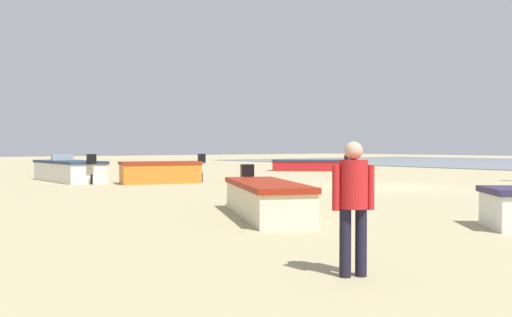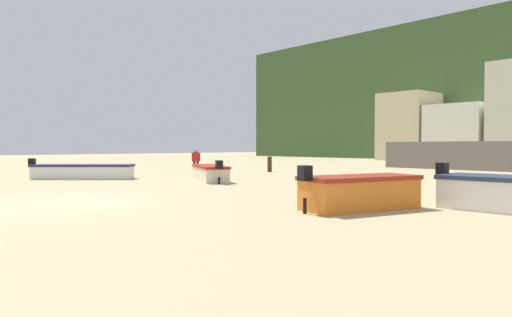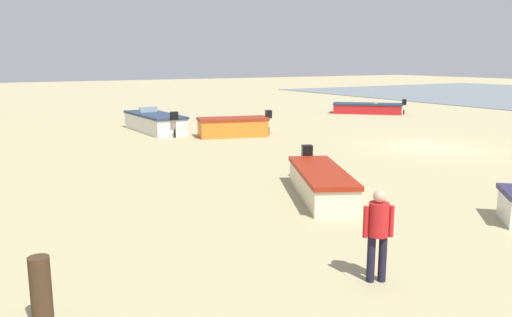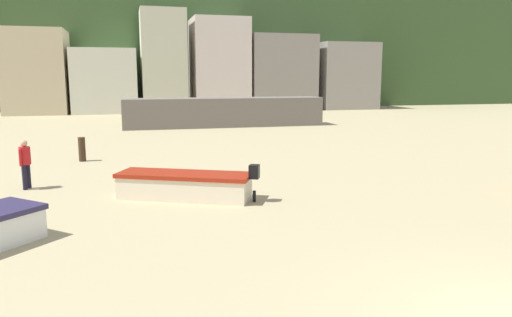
{
  "view_description": "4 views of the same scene",
  "coord_description": "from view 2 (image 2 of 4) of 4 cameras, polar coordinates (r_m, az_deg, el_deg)",
  "views": [
    {
      "loc": [
        -13.14,
        16.46,
        1.55
      ],
      "look_at": [
        1.92,
        4.81,
        1.15
      ],
      "focal_mm": 36.71,
      "sensor_mm": 36.0,
      "label": 1
    },
    {
      "loc": [
        14.71,
        -4.92,
        1.78
      ],
      "look_at": [
        -0.02,
        8.62,
        1.23
      ],
      "focal_mm": 32.33,
      "sensor_mm": 36.0,
      "label": 2
    },
    {
      "loc": [
        -14.94,
        17.67,
        3.74
      ],
      "look_at": [
        -3.74,
        11.06,
        1.22
      ],
      "focal_mm": 35.78,
      "sensor_mm": 36.0,
      "label": 3
    },
    {
      "loc": [
        -5.61,
        -5.19,
        3.64
      ],
      "look_at": [
        -2.04,
        8.42,
        1.26
      ],
      "focal_mm": 34.12,
      "sensor_mm": 36.0,
      "label": 4
    }
  ],
  "objects": [
    {
      "name": "townhouse_left",
      "position": [
        56.87,
        24.11,
        2.86
      ],
      "size": [
        6.26,
        6.58,
        6.36
      ],
      "primitive_type": "cube",
      "color": "silver",
      "rests_on": "ground"
    },
    {
      "name": "harbor_pier",
      "position": [
        37.45,
        26.24,
        0.31
      ],
      "size": [
        14.54,
        2.4,
        2.1
      ],
      "primitive_type": "cube",
      "color": "slate",
      "rests_on": "ground"
    },
    {
      "name": "boat_orange_1",
      "position": [
        13.24,
        12.68,
        -4.08
      ],
      "size": [
        2.26,
        3.78,
        1.27
      ],
      "rotation": [
        0.0,
        0.0,
        6.01
      ],
      "color": "orange",
      "rests_on": "ground"
    },
    {
      "name": "beach_walker_foreground",
      "position": [
        28.92,
        -7.44,
        -0.06
      ],
      "size": [
        0.45,
        0.52,
        1.62
      ],
      "rotation": [
        0.0,
        0.0,
        1.11
      ],
      "color": "black",
      "rests_on": "ground"
    },
    {
      "name": "townhouse_far_left",
      "position": [
        59.83,
        18.6,
        3.71
      ],
      "size": [
        5.75,
        6.91,
        8.15
      ],
      "primitive_type": "cube",
      "color": "beige",
      "rests_on": "ground"
    },
    {
      "name": "boat_cream_3",
      "position": [
        23.5,
        -5.69,
        -1.78
      ],
      "size": [
        4.2,
        2.84,
        1.11
      ],
      "rotation": [
        0.0,
        0.0,
        1.12
      ],
      "color": "beige",
      "rests_on": "ground"
    },
    {
      "name": "mooring_post_near_water",
      "position": [
        31.24,
        1.7,
        -0.72
      ],
      "size": [
        0.3,
        0.3,
        1.05
      ],
      "primitive_type": "cylinder",
      "color": "#3D2B1B",
      "rests_on": "ground"
    },
    {
      "name": "boat_white_4",
      "position": [
        26.43,
        -20.64,
        -1.51
      ],
      "size": [
        4.59,
        4.77,
        1.1
      ],
      "rotation": [
        0.0,
        0.0,
        5.53
      ],
      "color": "white",
      "rests_on": "ground"
    },
    {
      "name": "ground_plane",
      "position": [
        15.61,
        -24.04,
        -5.1
      ],
      "size": [
        160.0,
        160.0,
        0.0
      ],
      "primitive_type": "plane",
      "color": "tan"
    }
  ]
}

